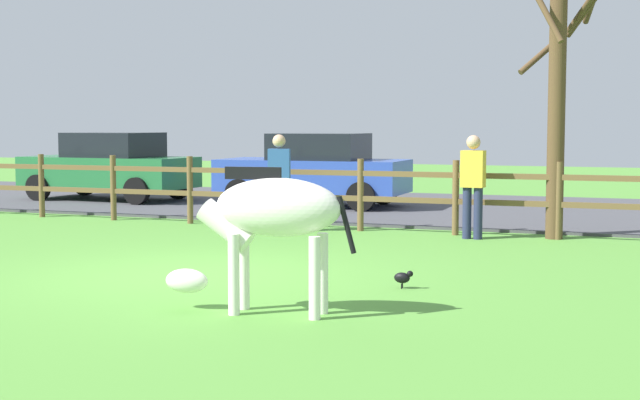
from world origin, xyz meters
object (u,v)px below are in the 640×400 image
(parked_car_green, at_px, (110,166))
(visitor_right_of_tree, at_px, (473,182))
(zebra, at_px, (270,218))
(crow_on_grass, at_px, (403,277))
(visitor_left_of_tree, at_px, (279,178))
(parked_car_blue, at_px, (314,169))
(bare_tree, at_px, (558,100))

(parked_car_green, xyz_separation_m, visitor_right_of_tree, (9.25, -3.83, 0.06))
(zebra, distance_m, crow_on_grass, 2.10)
(visitor_left_of_tree, bearing_deg, parked_car_blue, 103.39)
(bare_tree, distance_m, crow_on_grass, 5.63)
(bare_tree, height_order, visitor_right_of_tree, bare_tree)
(crow_on_grass, height_order, parked_car_blue, parked_car_blue)
(zebra, relative_size, parked_car_blue, 0.48)
(parked_car_green, bearing_deg, visitor_left_of_tree, -33.98)
(zebra, height_order, crow_on_grass, zebra)
(zebra, distance_m, visitor_right_of_tree, 6.41)
(zebra, bearing_deg, bare_tree, 74.50)
(parked_car_blue, height_order, visitor_right_of_tree, visitor_right_of_tree)
(visitor_right_of_tree, bearing_deg, crow_on_grass, -88.03)
(parked_car_green, relative_size, visitor_left_of_tree, 2.48)
(bare_tree, relative_size, zebra, 2.19)
(crow_on_grass, distance_m, parked_car_green, 12.67)
(parked_car_blue, bearing_deg, crow_on_grass, -63.07)
(visitor_left_of_tree, bearing_deg, zebra, -67.48)
(crow_on_grass, bearing_deg, visitor_right_of_tree, 91.97)
(parked_car_blue, bearing_deg, zebra, -71.11)
(bare_tree, xyz_separation_m, crow_on_grass, (-1.07, -5.13, -2.06))
(zebra, relative_size, visitor_right_of_tree, 1.18)
(crow_on_grass, relative_size, parked_car_blue, 0.05)
(visitor_left_of_tree, bearing_deg, visitor_right_of_tree, 4.15)
(zebra, height_order, visitor_right_of_tree, visitor_right_of_tree)
(crow_on_grass, bearing_deg, zebra, -115.54)
(parked_car_blue, bearing_deg, parked_car_green, -177.68)
(crow_on_grass, relative_size, visitor_right_of_tree, 0.13)
(bare_tree, distance_m, visitor_left_of_tree, 4.69)
(crow_on_grass, height_order, visitor_right_of_tree, visitor_right_of_tree)
(parked_car_green, bearing_deg, visitor_right_of_tree, -22.49)
(zebra, xyz_separation_m, parked_car_blue, (-3.56, 10.40, -0.08))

